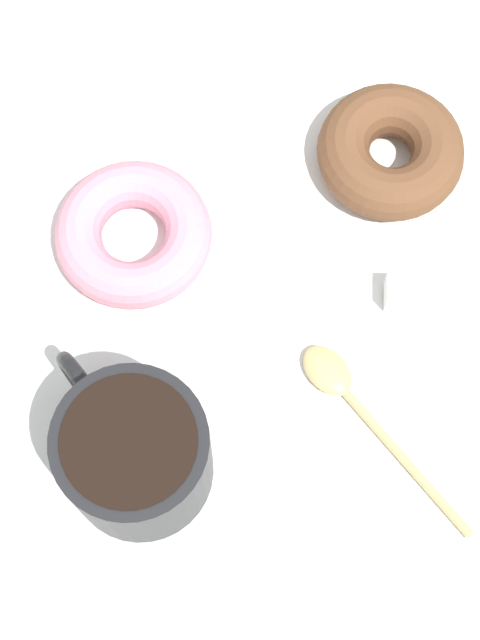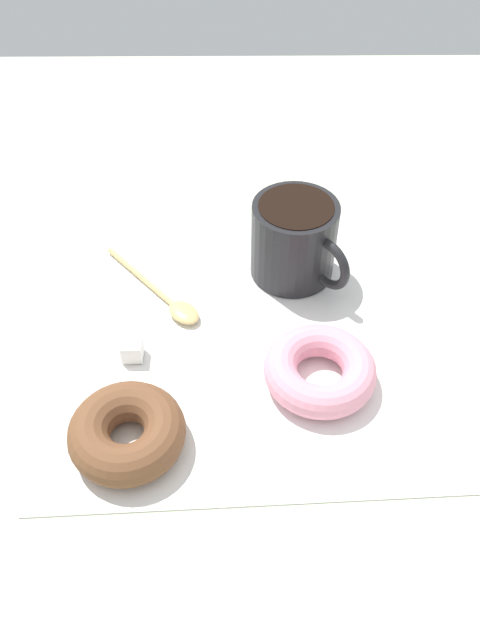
{
  "view_description": "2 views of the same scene",
  "coord_description": "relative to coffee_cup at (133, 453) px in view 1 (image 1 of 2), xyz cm",
  "views": [
    {
      "loc": [
        3.61,
        -20.24,
        63.04
      ],
      "look_at": [
        2.72,
        0.3,
        2.3
      ],
      "focal_mm": 60.0,
      "sensor_mm": 36.0,
      "label": 1
    },
    {
      "loc": [
        3.05,
        39.47,
        44.29
      ],
      "look_at": [
        2.72,
        0.3,
        2.3
      ],
      "focal_mm": 35.0,
      "sensor_mm": 36.0,
      "label": 2
    }
  ],
  "objects": [
    {
      "name": "coffee_cup",
      "position": [
        0.0,
        0.0,
        0.0
      ],
      "size": [
        9.36,
        10.24,
        8.22
      ],
      "color": "black",
      "rests_on": "napkin"
    },
    {
      "name": "spoon",
      "position": [
        12.43,
        4.68,
        -3.86
      ],
      "size": [
        10.77,
        11.84,
        0.9
      ],
      "color": "#D8B772",
      "rests_on": "napkin"
    },
    {
      "name": "ground_plane",
      "position": [
        2.83,
        8.51,
        -5.55
      ],
      "size": [
        120.0,
        120.0,
        2.0
      ],
      "primitive_type": "cube",
      "color": "beige"
    },
    {
      "name": "napkin",
      "position": [
        5.55,
        8.82,
        -4.4
      ],
      "size": [
        36.79,
        36.79,
        0.3
      ],
      "primitive_type": "cube",
      "rotation": [
        0.0,
        0.0,
        0.05
      ],
      "color": "white",
      "rests_on": "ground_plane"
    },
    {
      "name": "donut_near_cup",
      "position": [
        -1.34,
        14.35,
        -2.78
      ],
      "size": [
        9.84,
        9.84,
        2.95
      ],
      "primitive_type": "torus",
      "color": "pink",
      "rests_on": "napkin"
    },
    {
      "name": "sugar_cube",
      "position": [
        15.35,
        11.4,
        -3.32
      ],
      "size": [
        1.87,
        1.87,
        1.87
      ],
      "primitive_type": "cube",
      "color": "white",
      "rests_on": "napkin"
    },
    {
      "name": "donut_far",
      "position": [
        14.64,
        20.67,
        -2.56
      ],
      "size": [
        9.44,
        9.44,
        3.38
      ],
      "primitive_type": "torus",
      "color": "brown",
      "rests_on": "napkin"
    }
  ]
}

